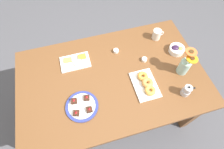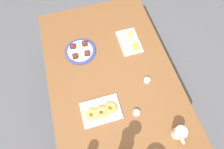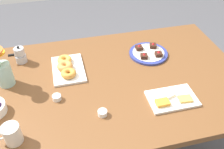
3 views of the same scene
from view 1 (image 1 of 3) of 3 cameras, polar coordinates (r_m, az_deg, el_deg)
The scene contains 11 objects.
ground_plane at distance 2.17m, azimuth -0.00°, elevation -10.55°, with size 6.00×6.00×0.00m, color #4C4C51.
dining_table at distance 1.57m, azimuth -0.00°, elevation -2.33°, with size 1.60×1.00×0.74m.
coffee_mug at distance 1.77m, azimuth 14.44°, elevation 12.59°, with size 0.12×0.08×0.10m.
grape_bowl at distance 1.73m, azimuth 20.34°, elevation 7.72°, with size 0.14×0.14×0.07m.
cheese_platter at distance 1.60m, azimuth -11.81°, elevation 4.18°, with size 0.26×0.17×0.03m.
croissant_platter at distance 1.47m, azimuth 11.00°, elevation -2.99°, with size 0.19×0.28×0.05m.
jam_cup_honey at distance 1.64m, azimuth 1.33°, elevation 7.76°, with size 0.05×0.05×0.03m.
jam_cup_berry at distance 1.60m, azimuth 10.51°, elevation 4.86°, with size 0.05×0.05×0.03m.
dessert_plate at distance 1.39m, azimuth -9.79°, elevation -10.13°, with size 0.26×0.26×0.05m.
flower_vase at distance 1.57m, azimuth 22.66°, elevation 2.74°, with size 0.10×0.13×0.25m.
moka_pot at distance 1.50m, azimuth 23.15°, elevation -4.89°, with size 0.11×0.07×0.12m.
Camera 1 is at (-0.20, -0.72, 2.04)m, focal length 28.00 mm.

